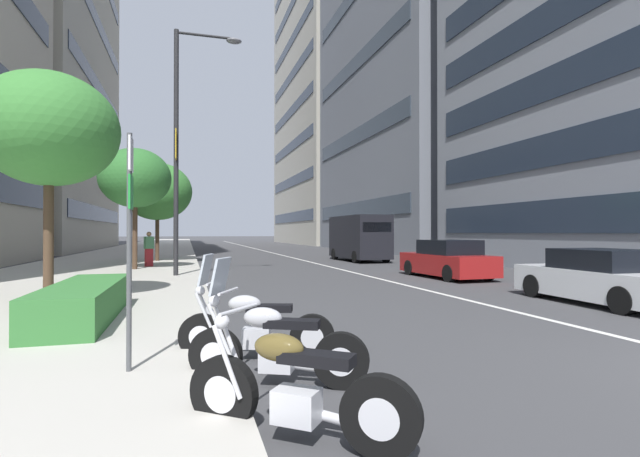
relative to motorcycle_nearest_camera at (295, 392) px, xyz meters
name	(u,v)px	position (x,y,z in m)	size (l,w,h in m)	color
sidewalk_right_plaza	(130,257)	(29.60, 4.61, -0.35)	(160.00, 8.59, 0.15)	#B2ADA3
lane_centre_stripe	(274,253)	(34.60, -6.18, -0.42)	(110.00, 0.16, 0.01)	silver
motorcycle_nearest_camera	(295,392)	(0.00, 0.00, 0.00)	(1.40, 1.74, 1.11)	black
motorcycle_mid_row	(274,347)	(1.49, -0.09, 0.02)	(1.05, 1.99, 1.48)	black
motorcycle_far_end_row	(254,328)	(2.66, -0.02, 0.01)	(0.87, 2.13, 1.47)	black
car_mid_block_traffic	(601,278)	(5.22, -9.02, 0.21)	(4.31, 2.00, 1.36)	silver
car_approaching_light	(447,260)	(12.08, -8.91, 0.26)	(4.36, 1.99, 1.48)	maroon
delivery_van_ahead	(359,237)	(22.82, -9.35, 1.06)	(5.43, 2.25, 2.79)	black
parking_sign_by_curb	(130,222)	(2.00, 1.53, 1.48)	(0.32, 0.06, 2.80)	#47494C
street_lamp_with_banners	(185,131)	(14.40, 0.95, 5.22)	(1.26, 2.55, 9.33)	#232326
clipped_hedge_bed	(84,301)	(5.72, 2.73, 0.06)	(4.22, 1.10, 0.66)	#337033
street_tree_by_lamp_post	(49,130)	(8.21, 3.98, 3.74)	(3.10, 3.10, 5.35)	#473323
street_tree_far_plaza	(135,178)	(17.99, 3.10, 3.75)	(3.08, 3.08, 5.34)	#473323
street_tree_near_plaza_corner	(157,192)	(24.06, 2.52, 3.69)	(3.87, 3.87, 5.61)	#473323
pedestrian_on_plaza	(149,249)	(19.45, 2.62, 0.56)	(0.41, 0.47, 1.66)	maroon
office_tower_mid_left	(432,7)	(37.40, -22.88, 24.10)	(24.86, 16.52, 49.04)	slate
office_tower_far_left_down_avenue	(354,86)	(66.04, -25.15, 25.14)	(29.09, 21.05, 51.13)	#B7B2A3
office_tower_behind_plaza	(1,20)	(49.50, 19.00, 22.75)	(29.63, 18.30, 46.34)	#B7B2A3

